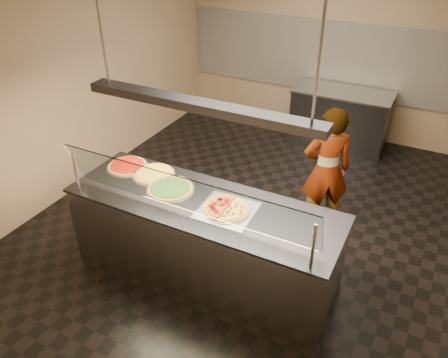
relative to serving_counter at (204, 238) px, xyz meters
The scene contains 19 objects.
ground 1.25m from the serving_counter, 88.68° to the left, with size 5.00×6.00×0.02m, color black.
wall_back 4.29m from the serving_counter, 89.63° to the left, with size 5.00×0.02×3.00m, color tan.
wall_front 2.12m from the serving_counter, 89.18° to the right, with size 5.00×0.02×3.00m, color tan.
wall_left 2.93m from the serving_counter, 155.00° to the left, with size 0.02×6.00×3.00m, color tan.
tile_band 4.22m from the serving_counter, 89.63° to the left, with size 4.90×0.02×1.20m, color silver.
serving_counter is the anchor object (origin of this frame).
sneeze_guard 0.83m from the serving_counter, 90.00° to the right, with size 2.56×0.18×0.54m.
perforated_tray 0.55m from the serving_counter, ahead, with size 0.54×0.54×0.01m.
half_pizza_pepperoni 0.53m from the serving_counter, ahead, with size 0.23×0.44×0.05m.
half_pizza_sausage 0.62m from the serving_counter, ahead, with size 0.23×0.44×0.04m.
pizza_spinach 0.63m from the serving_counter, behind, with size 0.50×0.50×0.03m.
pizza_cheese 0.90m from the serving_counter, 163.94° to the left, with size 0.47×0.47×0.03m.
pizza_tomato 1.22m from the serving_counter, 168.75° to the left, with size 0.45×0.45×0.03m.
pizza_spatula 0.75m from the serving_counter, 160.74° to the left, with size 0.24×0.22×0.02m.
prep_table 3.74m from the serving_counter, 82.84° to the left, with size 1.55×0.74×0.93m.
worker 1.69m from the serving_counter, 58.58° to the left, with size 0.58×0.38×1.58m, color #3E3B44.
heat_lamp_housing 1.48m from the serving_counter, behind, with size 2.30×0.18×0.08m, color #343439.
lamp_rod_left 2.26m from the serving_counter, behind, with size 0.02×0.02×1.01m, color #B7B7BC.
lamp_rod_right 2.26m from the serving_counter, ahead, with size 0.02×0.02×1.01m, color #B7B7BC.
Camera 1 is at (1.79, -4.21, 3.40)m, focal length 35.00 mm.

